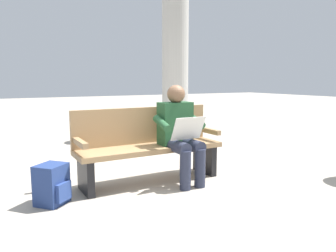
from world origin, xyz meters
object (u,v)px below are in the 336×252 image
(person_seated, at_px, (180,131))
(backpack, at_px, (52,185))
(bench_near, at_px, (148,144))
(support_pillar, at_px, (175,52))

(person_seated, distance_m, backpack, 1.55)
(bench_near, height_order, backpack, bench_near)
(bench_near, bearing_deg, person_seated, 143.28)
(bench_near, xyz_separation_m, backpack, (1.18, 0.24, -0.26))
(person_seated, height_order, support_pillar, support_pillar)
(bench_near, distance_m, backpack, 1.23)
(backpack, bearing_deg, bench_near, -168.46)
(person_seated, relative_size, support_pillar, 0.32)
(bench_near, height_order, person_seated, person_seated)
(bench_near, bearing_deg, backpack, 10.85)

